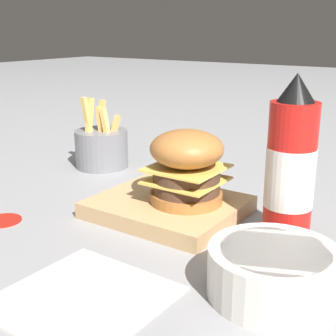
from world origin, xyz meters
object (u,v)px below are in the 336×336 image
Objects in this scene: fries_basket at (102,147)px; spoon at (197,160)px; serving_board at (168,207)px; burger at (185,166)px; ketchup_bottle at (290,169)px; side_bowl at (274,271)px.

fries_basket reaches higher than spoon.
serving_board is 1.47× the size of fries_basket.
fries_basket reaches higher than burger.
ketchup_bottle is at bearing 1.66° from burger.
serving_board is 0.25m from side_bowl.
side_bowl is at bearing -34.11° from burger.
spoon is (-0.33, 0.39, -0.02)m from side_bowl.
burger is 0.24m from side_bowl.
side_bowl reaches higher than serving_board.
serving_board is at bearing 178.57° from spoon.
serving_board is at bearing -162.83° from burger.
side_bowl is at bearing -28.53° from fries_basket.
serving_board is 0.07m from burger.
serving_board is 0.95× the size of ketchup_bottle.
ketchup_bottle is 1.58× the size of side_bowl.
spoon is at bearing 138.75° from ketchup_bottle.
ketchup_bottle is at bearing 3.92° from serving_board.
burger is at bearing 17.17° from serving_board.
serving_board is 1.51× the size of side_bowl.
ketchup_bottle reaches higher than serving_board.
fries_basket is 1.03× the size of side_bowl.
side_bowl is (0.04, -0.14, -0.07)m from ketchup_bottle.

